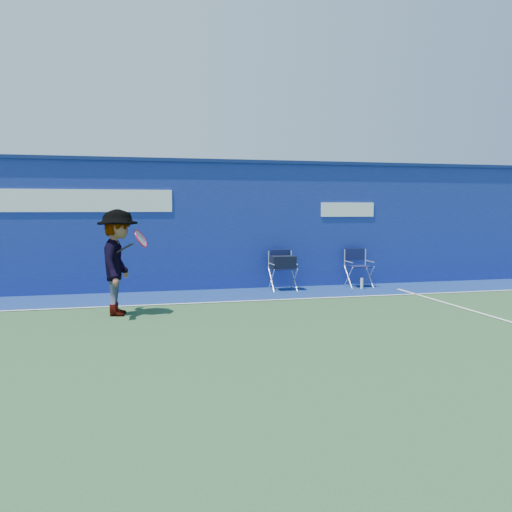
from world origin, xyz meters
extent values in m
plane|color=#264827|center=(0.00, 0.00, 0.00)|extent=(80.00, 80.00, 0.00)
cube|color=navy|center=(0.00, 5.20, 1.50)|extent=(24.00, 0.40, 3.00)
cube|color=navy|center=(0.00, 5.20, 3.04)|extent=(24.00, 0.50, 0.08)
cube|color=white|center=(-3.00, 4.99, 2.10)|extent=(4.50, 0.02, 0.50)
cube|color=white|center=(3.60, 4.99, 1.90)|extent=(1.40, 0.02, 0.35)
cube|color=navy|center=(0.00, 4.10, 0.00)|extent=(24.00, 1.80, 0.01)
cube|color=white|center=(0.00, 3.20, 0.01)|extent=(24.00, 0.06, 0.01)
cube|color=#10153E|center=(1.78, 4.52, 0.51)|extent=(0.49, 0.42, 0.03)
cube|color=silver|center=(1.78, 4.76, 0.71)|extent=(0.56, 0.02, 0.41)
cube|color=#10153E|center=(1.78, 4.76, 0.80)|extent=(0.49, 0.03, 0.29)
cube|color=black|center=(1.78, 4.49, 0.66)|extent=(0.56, 0.33, 0.31)
cube|color=#10153E|center=(1.78, 4.76, 0.84)|extent=(0.41, 0.06, 0.22)
cube|color=#10153E|center=(3.75, 4.59, 0.51)|extent=(0.49, 0.41, 0.03)
cube|color=silver|center=(3.75, 4.83, 0.71)|extent=(0.56, 0.02, 0.41)
cube|color=#10153E|center=(3.75, 4.83, 0.79)|extent=(0.49, 0.03, 0.28)
cylinder|color=silver|center=(3.68, 4.27, 0.13)|extent=(0.07, 0.07, 0.26)
imported|color=#EA4738|center=(-1.95, 2.37, 0.96)|extent=(0.88, 1.32, 1.91)
torus|color=#B41834|center=(-1.55, 2.25, 1.39)|extent=(0.31, 0.42, 0.34)
cylinder|color=gray|center=(-1.55, 2.25, 1.39)|extent=(0.25, 0.35, 0.28)
cylinder|color=black|center=(-1.83, 2.15, 1.23)|extent=(0.31, 0.14, 0.19)
camera|label=1|loc=(-1.82, -7.64, 1.92)|focal=38.00mm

